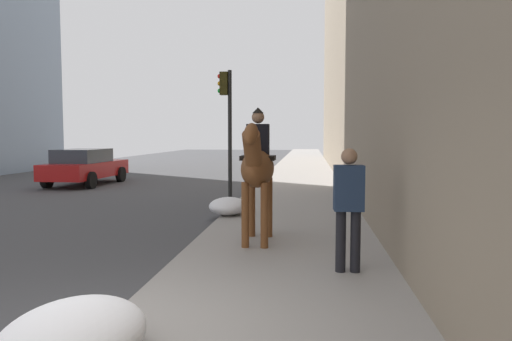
% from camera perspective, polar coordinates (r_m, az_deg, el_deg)
% --- Properties ---
extents(mounted_horse_near, '(2.15, 0.60, 2.36)m').
position_cam_1_polar(mounted_horse_near, '(8.38, 0.15, 0.45)').
color(mounted_horse_near, brown).
rests_on(mounted_horse_near, sidewalk_slab).
extents(pedestrian_greeting, '(0.28, 0.41, 1.70)m').
position_cam_1_polar(pedestrian_greeting, '(6.75, 10.80, -3.57)').
color(pedestrian_greeting, black).
rests_on(pedestrian_greeting, sidewalk_slab).
extents(car_near_lane, '(4.46, 2.03, 1.44)m').
position_cam_1_polar(car_near_lane, '(20.48, -19.40, 0.48)').
color(car_near_lane, maroon).
rests_on(car_near_lane, ground).
extents(traffic_light_near_curb, '(0.20, 0.44, 3.97)m').
position_cam_1_polar(traffic_light_near_curb, '(15.03, -3.41, 6.69)').
color(traffic_light_near_curb, black).
rests_on(traffic_light_near_curb, ground).
extents(snow_pile_near, '(1.46, 1.12, 0.50)m').
position_cam_1_polar(snow_pile_near, '(4.41, -20.65, -17.76)').
color(snow_pile_near, white).
rests_on(snow_pile_near, sidewalk_slab).
extents(snow_pile_far, '(1.17, 0.90, 0.40)m').
position_cam_1_polar(snow_pile_far, '(11.53, -3.29, -4.17)').
color(snow_pile_far, white).
rests_on(snow_pile_far, sidewalk_slab).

